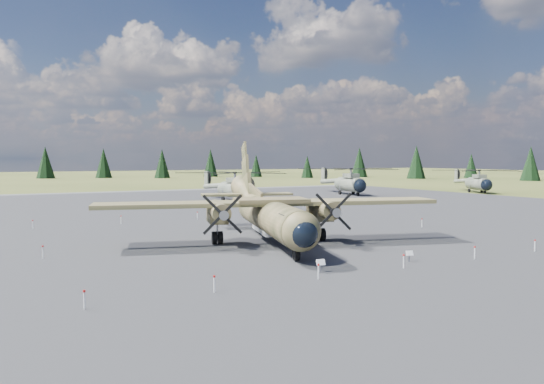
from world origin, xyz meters
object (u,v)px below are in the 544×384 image
helicopter_mid (350,176)px  helicopter_far (478,176)px  helicopter_near (234,180)px  transport_plane (268,210)px

helicopter_mid → helicopter_far: bearing=-6.8°
helicopter_mid → helicopter_far: helicopter_mid is taller
helicopter_near → transport_plane: bearing=-112.0°
helicopter_near → helicopter_far: size_ratio=0.93×
helicopter_far → helicopter_near: bearing=-159.3°
transport_plane → helicopter_mid: size_ratio=1.11×
transport_plane → helicopter_far: (62.69, 33.45, 0.62)m
transport_plane → helicopter_near: transport_plane is taller
transport_plane → helicopter_mid: transport_plane is taller
transport_plane → helicopter_near: 39.04m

